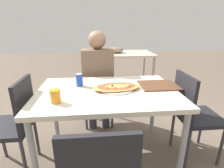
{
  "coord_description": "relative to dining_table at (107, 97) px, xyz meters",
  "views": [
    {
      "loc": [
        -0.1,
        -1.51,
        1.34
      ],
      "look_at": [
        0.04,
        0.01,
        0.81
      ],
      "focal_mm": 28.0,
      "sensor_mm": 36.0,
      "label": 1
    }
  ],
  "objects": [
    {
      "name": "ground_plane",
      "position": [
        0.0,
        0.0,
        -0.68
      ],
      "size": [
        14.0,
        14.0,
        0.0
      ],
      "primitive_type": "plane",
      "color": "#6B5B4C"
    },
    {
      "name": "dining_table",
      "position": [
        0.0,
        0.0,
        0.0
      ],
      "size": [
        1.3,
        0.88,
        0.75
      ],
      "color": "beige",
      "rests_on": "ground_plane"
    },
    {
      "name": "drink_glass",
      "position": [
        -0.42,
        -0.22,
        0.12
      ],
      "size": [
        0.08,
        0.08,
        0.11
      ],
      "color": "orange",
      "rests_on": "dining_table"
    },
    {
      "name": "soda_can",
      "position": [
        -0.27,
        0.15,
        0.13
      ],
      "size": [
        0.07,
        0.07,
        0.12
      ],
      "color": "#1E47B2",
      "rests_on": "dining_table"
    },
    {
      "name": "chair_side_left",
      "position": [
        -0.84,
        -0.07,
        -0.17
      ],
      "size": [
        0.4,
        0.4,
        0.9
      ],
      "rotation": [
        0.0,
        0.0,
        1.57
      ],
      "color": "black",
      "rests_on": "ground_plane"
    },
    {
      "name": "person_seated",
      "position": [
        -0.07,
        0.66,
        0.07
      ],
      "size": [
        0.39,
        0.3,
        1.26
      ],
      "rotation": [
        0.0,
        0.0,
        3.14
      ],
      "color": "#2D2D38",
      "rests_on": "ground_plane"
    },
    {
      "name": "background_table",
      "position": [
        0.52,
        2.15,
        0.01
      ],
      "size": [
        1.1,
        0.8,
        0.87
      ],
      "color": "beige",
      "rests_on": "ground_plane"
    },
    {
      "name": "serving_tray",
      "position": [
        0.52,
        0.08,
        0.08
      ],
      "size": [
        0.37,
        0.31,
        0.01
      ],
      "color": "brown",
      "rests_on": "dining_table"
    },
    {
      "name": "pizza_main",
      "position": [
        0.09,
        0.02,
        0.09
      ],
      "size": [
        0.47,
        0.31,
        0.06
      ],
      "color": "white",
      "rests_on": "dining_table"
    },
    {
      "name": "chair_far_seated",
      "position": [
        -0.07,
        0.77,
        -0.17
      ],
      "size": [
        0.4,
        0.4,
        0.9
      ],
      "rotation": [
        0.0,
        0.0,
        3.14
      ],
      "color": "black",
      "rests_on": "ground_plane"
    },
    {
      "name": "chair_side_right",
      "position": [
        0.84,
        -0.06,
        -0.17
      ],
      "size": [
        0.4,
        0.4,
        0.9
      ],
      "rotation": [
        0.0,
        0.0,
        -1.57
      ],
      "color": "black",
      "rests_on": "ground_plane"
    }
  ]
}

